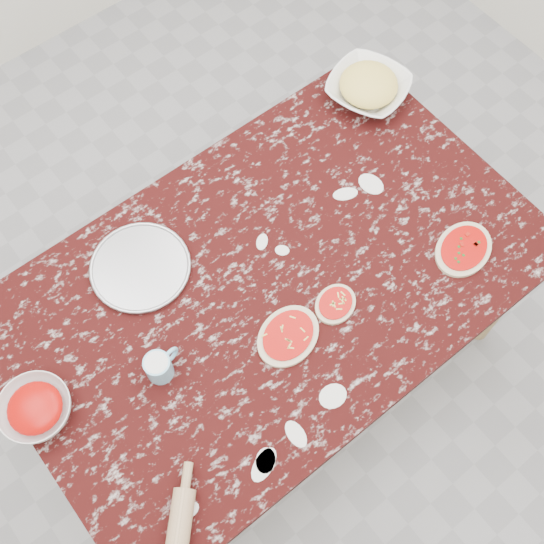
% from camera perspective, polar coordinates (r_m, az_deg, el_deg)
% --- Properties ---
extents(ground, '(4.00, 4.00, 0.00)m').
position_cam_1_polar(ground, '(2.74, 0.00, -7.26)').
color(ground, gray).
extents(worktable, '(1.60, 1.00, 0.75)m').
position_cam_1_polar(worktable, '(2.12, 0.00, -1.56)').
color(worktable, black).
rests_on(worktable, ground).
extents(pizza_tray, '(0.35, 0.35, 0.01)m').
position_cam_1_polar(pizza_tray, '(2.09, -10.78, 0.35)').
color(pizza_tray, '#B2B2B7').
rests_on(pizza_tray, worktable).
extents(sauce_bowl, '(0.23, 0.23, 0.06)m').
position_cam_1_polar(sauce_bowl, '(1.98, -18.84, -10.65)').
color(sauce_bowl, white).
rests_on(sauce_bowl, worktable).
extents(cheese_bowl, '(0.33, 0.33, 0.06)m').
position_cam_1_polar(cheese_bowl, '(2.42, 7.91, 14.74)').
color(cheese_bowl, white).
rests_on(cheese_bowl, worktable).
extents(flour_mug, '(0.11, 0.07, 0.09)m').
position_cam_1_polar(flour_mug, '(1.92, -9.26, -7.67)').
color(flour_mug, '#7FC5E6').
rests_on(flour_mug, worktable).
extents(pizza_left, '(0.23, 0.20, 0.02)m').
position_cam_1_polar(pizza_left, '(1.97, 1.33, -5.29)').
color(pizza_left, beige).
rests_on(pizza_left, worktable).
extents(pizza_mid, '(0.16, 0.14, 0.02)m').
position_cam_1_polar(pizza_mid, '(2.01, 5.24, -2.64)').
color(pizza_mid, beige).
rests_on(pizza_mid, worktable).
extents(pizza_right, '(0.23, 0.20, 0.02)m').
position_cam_1_polar(pizza_right, '(2.16, 15.49, 1.84)').
color(pizza_right, beige).
rests_on(pizza_right, worktable).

